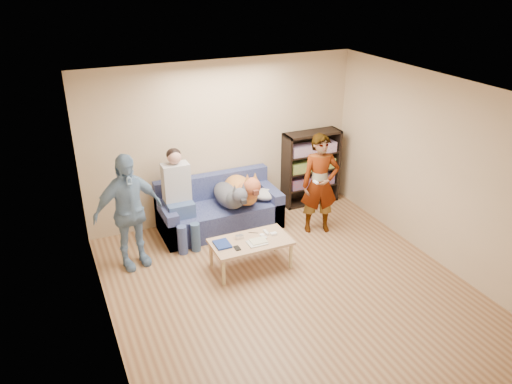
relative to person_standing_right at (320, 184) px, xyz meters
name	(u,v)px	position (x,y,z in m)	size (l,w,h in m)	color
ground	(294,294)	(-1.15, -1.36, -0.80)	(5.00, 5.00, 0.00)	brown
ceiling	(301,96)	(-1.15, -1.36, 1.80)	(5.00, 5.00, 0.00)	white
wall_back	(223,141)	(-1.15, 1.14, 0.50)	(4.50, 4.50, 0.00)	tan
wall_front	(452,334)	(-1.15, -3.86, 0.50)	(4.50, 4.50, 0.00)	tan
wall_left	(103,243)	(-3.40, -1.36, 0.50)	(5.00, 5.00, 0.00)	tan
wall_right	(443,174)	(1.10, -1.36, 0.50)	(5.00, 5.00, 0.00)	tan
blanket	(267,194)	(-0.63, 0.58, -0.29)	(0.44, 0.37, 0.15)	#A5A5AA
person_standing_right	(320,184)	(0.00, 0.00, 0.00)	(0.58, 0.38, 1.60)	gray
person_standing_left	(128,212)	(-2.90, 0.19, 0.04)	(0.98, 0.41, 1.67)	#7BA2C5
held_controller	(316,182)	(-0.20, -0.20, 0.15)	(0.04, 0.11, 0.03)	white
notebook_blue	(222,244)	(-1.81, -0.50, -0.37)	(0.20, 0.26, 0.03)	navy
papers	(257,243)	(-1.36, -0.65, -0.37)	(0.26, 0.20, 0.01)	beige
magazine	(258,241)	(-1.33, -0.63, -0.36)	(0.22, 0.17, 0.01)	beige
camera_silver	(239,237)	(-1.53, -0.43, -0.35)	(0.11, 0.06, 0.05)	silver
controller_a	(266,232)	(-1.13, -0.45, -0.36)	(0.04, 0.13, 0.03)	white
controller_b	(274,234)	(-1.05, -0.53, -0.36)	(0.09, 0.06, 0.03)	white
headphone_cup_a	(264,238)	(-1.21, -0.57, -0.37)	(0.07, 0.07, 0.02)	silver
headphone_cup_b	(262,235)	(-1.21, -0.49, -0.37)	(0.07, 0.07, 0.02)	white
pen_orange	(254,246)	(-1.43, -0.71, -0.37)	(0.01, 0.01, 0.14)	orange
pen_black	(253,233)	(-1.29, -0.37, -0.37)	(0.01, 0.01, 0.14)	black
wallet	(237,248)	(-1.66, -0.67, -0.37)	(0.07, 0.12, 0.01)	black
sofa	(219,211)	(-1.40, 0.73, -0.52)	(1.90, 0.85, 0.82)	#515B93
person_seated	(179,194)	(-2.08, 0.61, -0.02)	(0.40, 0.73, 1.47)	#3D4B86
dog_gray	(230,196)	(-1.28, 0.52, -0.18)	(0.38, 1.23, 0.55)	#4B4D55
dog_tan	(243,190)	(-1.05, 0.59, -0.14)	(0.44, 1.18, 0.64)	#C37A3B
coffee_table	(251,243)	(-1.41, -0.55, -0.42)	(1.10, 0.60, 0.42)	tan
bookshelf	(311,166)	(0.40, 0.97, -0.12)	(1.00, 0.34, 1.30)	black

